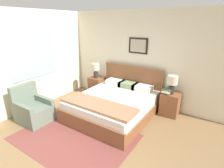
{
  "coord_description": "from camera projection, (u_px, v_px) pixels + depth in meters",
  "views": [
    {
      "loc": [
        2.04,
        -1.66,
        2.3
      ],
      "look_at": [
        -0.06,
        1.53,
        0.92
      ],
      "focal_mm": 28.0,
      "sensor_mm": 36.0,
      "label": 1
    }
  ],
  "objects": [
    {
      "name": "ground_plane",
      "position": [
        68.0,
        157.0,
        3.14
      ],
      "size": [
        16.0,
        16.0,
        0.0
      ],
      "primitive_type": "plane",
      "color": "olive"
    },
    {
      "name": "wall_back",
      "position": [
        139.0,
        59.0,
        4.91
      ],
      "size": [
        6.84,
        0.09,
        2.6
      ],
      "color": "beige",
      "rests_on": "ground_plane"
    },
    {
      "name": "wall_left",
      "position": [
        45.0,
        58.0,
        4.94
      ],
      "size": [
        0.08,
        5.18,
        2.6
      ],
      "color": "beige",
      "rests_on": "ground_plane"
    },
    {
      "name": "area_rug_main",
      "position": [
        75.0,
        137.0,
        3.67
      ],
      "size": [
        2.39,
        1.71,
        0.01
      ],
      "color": "brown",
      "rests_on": "ground_plane"
    },
    {
      "name": "bed",
      "position": [
        114.0,
        104.0,
        4.46
      ],
      "size": [
        1.8,
        2.05,
        1.1
      ],
      "color": "brown",
      "rests_on": "ground_plane"
    },
    {
      "name": "armchair",
      "position": [
        33.0,
        110.0,
        4.21
      ],
      "size": [
        0.78,
        0.65,
        0.88
      ],
      "rotation": [
        0.0,
        0.0,
        -1.57
      ],
      "color": "slate",
      "rests_on": "ground_plane"
    },
    {
      "name": "nightstand_near_window",
      "position": [
        97.0,
        86.0,
        5.7
      ],
      "size": [
        0.44,
        0.43,
        0.59
      ],
      "color": "brown",
      "rests_on": "ground_plane"
    },
    {
      "name": "nightstand_by_door",
      "position": [
        170.0,
        104.0,
        4.47
      ],
      "size": [
        0.44,
        0.43,
        0.59
      ],
      "color": "brown",
      "rests_on": "ground_plane"
    },
    {
      "name": "table_lamp_near_window",
      "position": [
        96.0,
        69.0,
        5.49
      ],
      "size": [
        0.25,
        0.25,
        0.46
      ],
      "color": "#2D2823",
      "rests_on": "nightstand_near_window"
    },
    {
      "name": "table_lamp_by_door",
      "position": [
        172.0,
        82.0,
        4.26
      ],
      "size": [
        0.25,
        0.25,
        0.46
      ],
      "color": "#2D2823",
      "rests_on": "nightstand_by_door"
    },
    {
      "name": "book_thick_bottom",
      "position": [
        167.0,
        92.0,
        4.39
      ],
      "size": [
        0.18,
        0.24,
        0.03
      ],
      "rotation": [
        0.0,
        0.0,
        -0.03
      ],
      "color": "#232328",
      "rests_on": "nightstand_by_door"
    },
    {
      "name": "book_hardcover_middle",
      "position": [
        167.0,
        91.0,
        4.38
      ],
      "size": [
        0.24,
        0.3,
        0.03
      ],
      "rotation": [
        0.0,
        0.0,
        -0.14
      ],
      "color": "beige",
      "rests_on": "book_thick_bottom"
    },
    {
      "name": "book_novel_upper",
      "position": [
        167.0,
        90.0,
        4.37
      ],
      "size": [
        0.19,
        0.24,
        0.03
      ],
      "rotation": [
        0.0,
        0.0,
        -0.17
      ],
      "color": "silver",
      "rests_on": "book_hardcover_middle"
    },
    {
      "name": "book_slim_near_top",
      "position": [
        167.0,
        89.0,
        4.36
      ],
      "size": [
        0.22,
        0.22,
        0.04
      ],
      "rotation": [
        0.0,
        0.0,
        0.03
      ],
      "color": "#4C7551",
      "rests_on": "book_novel_upper"
    }
  ]
}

